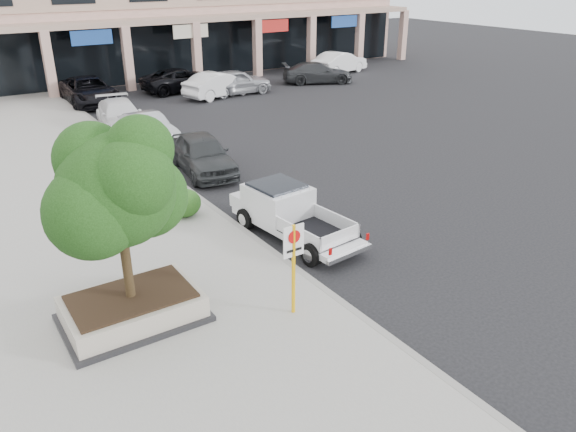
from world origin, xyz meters
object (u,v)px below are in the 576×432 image
object	(u,v)px
planter_tree	(121,187)
lot_car_b	(219,84)
lot_car_f	(340,62)
lot_car_e	(236,81)
curb_car_d	(89,91)
curb_car_b	(148,128)
curb_car_a	(203,154)
lot_car_d	(182,80)
lot_car_c	(318,73)
curb_car_c	(121,115)
pickup_truck	(295,215)
no_parking_sign	(294,257)
lot_car_a	(235,82)
planter	(133,308)

from	to	relation	value
planter_tree	lot_car_b	xyz separation A→B (m)	(13.05, 21.39, -2.62)
lot_car_f	lot_car_b	bearing A→B (deg)	88.68
lot_car_b	lot_car_f	xyz separation A→B (m)	(11.89, 2.62, 0.03)
lot_car_e	curb_car_d	bearing A→B (deg)	61.29
curb_car_b	curb_car_a	bearing A→B (deg)	-92.19
lot_car_d	lot_car_f	bearing A→B (deg)	-95.72
lot_car_f	lot_car_e	bearing A→B (deg)	86.85
curb_car_a	curb_car_b	size ratio (longest dim) A/B	1.11
lot_car_b	lot_car_c	world-z (taller)	lot_car_b
lot_car_d	lot_car_c	bearing A→B (deg)	-110.34
curb_car_c	curb_car_d	distance (m)	6.73
lot_car_c	lot_car_d	size ratio (longest dim) A/B	0.92
curb_car_b	curb_car_d	size ratio (longest dim) A/B	0.71
lot_car_b	lot_car_e	size ratio (longest dim) A/B	1.09
planter_tree	lot_car_f	world-z (taller)	planter_tree
pickup_truck	curb_car_b	xyz separation A→B (m)	(-0.01, 12.52, -0.09)
pickup_truck	curb_car_b	world-z (taller)	pickup_truck
curb_car_c	lot_car_b	world-z (taller)	lot_car_b
lot_car_d	lot_car_b	bearing A→B (deg)	-161.54
curb_car_b	lot_car_f	size ratio (longest dim) A/B	0.82
curb_car_d	curb_car_c	bearing A→B (deg)	-90.40
lot_car_c	no_parking_sign	bearing A→B (deg)	167.24
curb_car_b	lot_car_a	bearing A→B (deg)	34.97
curb_car_d	lot_car_d	distance (m)	6.31
curb_car_c	pickup_truck	bearing A→B (deg)	-80.70
curb_car_d	lot_car_d	world-z (taller)	curb_car_d
lot_car_a	lot_car_f	distance (m)	10.96
curb_car_c	lot_car_a	xyz separation A→B (m)	(9.01, 4.27, 0.10)
planter_tree	curb_car_c	bearing A→B (deg)	72.94
curb_car_a	curb_car_d	size ratio (longest dim) A/B	0.79
curb_car_c	curb_car_d	size ratio (longest dim) A/B	0.85
no_parking_sign	lot_car_f	world-z (taller)	no_parking_sign
no_parking_sign	curb_car_b	bearing A→B (deg)	81.36
lot_car_a	lot_car_f	bearing A→B (deg)	-75.19
pickup_truck	lot_car_d	xyz separation A→B (m)	(6.17, 22.79, -0.02)
planter	no_parking_sign	size ratio (longest dim) A/B	1.39
lot_car_d	curb_car_b	bearing A→B (deg)	144.96
curb_car_d	lot_car_a	world-z (taller)	lot_car_a
lot_car_a	lot_car_b	distance (m)	1.23
lot_car_b	curb_car_a	bearing A→B (deg)	135.90
no_parking_sign	curb_car_d	distance (m)	25.96
curb_car_a	lot_car_e	bearing A→B (deg)	64.35
lot_car_c	pickup_truck	bearing A→B (deg)	166.82
planter	lot_car_e	size ratio (longest dim) A/B	0.72
curb_car_c	lot_car_b	distance (m)	8.85
planter_tree	lot_car_f	xyz separation A→B (m)	(24.94, 24.01, -2.59)
planter_tree	no_parking_sign	bearing A→B (deg)	-31.30
planter_tree	lot_car_c	distance (m)	30.37
curb_car_d	lot_car_a	bearing A→B (deg)	-13.95
curb_car_d	lot_car_c	bearing A→B (deg)	-6.42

